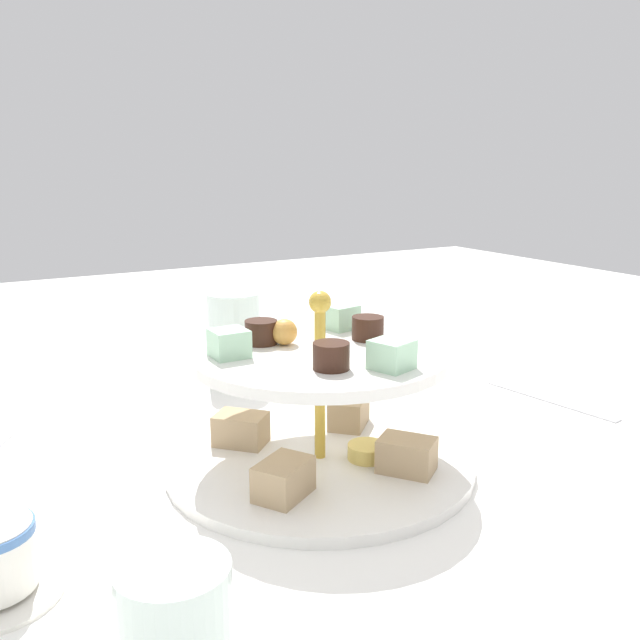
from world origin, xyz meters
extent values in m
plane|color=white|center=(0.00, 0.00, 0.00)|extent=(2.40, 2.40, 0.00)
cylinder|color=white|center=(0.00, 0.00, 0.01)|extent=(0.28, 0.28, 0.01)
cylinder|color=white|center=(0.00, 0.00, 0.11)|extent=(0.23, 0.23, 0.01)
cylinder|color=gold|center=(0.00, 0.00, 0.08)|extent=(0.01, 0.01, 0.16)
sphere|color=gold|center=(0.00, 0.00, 0.16)|extent=(0.02, 0.02, 0.02)
cube|color=tan|center=(-0.06, -0.05, 0.03)|extent=(0.06, 0.05, 0.03)
cube|color=tan|center=(0.05, -0.06, 0.03)|extent=(0.06, 0.06, 0.03)
cube|color=tan|center=(0.06, 0.05, 0.03)|extent=(0.06, 0.06, 0.03)
cube|color=tan|center=(-0.05, 0.06, 0.03)|extent=(0.06, 0.06, 0.03)
cylinder|color=#E5C660|center=(0.04, -0.03, 0.02)|extent=(0.04, 0.04, 0.01)
cylinder|color=#381E14|center=(-0.02, -0.05, 0.12)|extent=(0.03, 0.03, 0.02)
cylinder|color=#381E14|center=(0.06, 0.01, 0.12)|extent=(0.03, 0.03, 0.02)
cylinder|color=#381E14|center=(-0.04, 0.04, 0.12)|extent=(0.03, 0.03, 0.02)
cube|color=#B2E5BC|center=(0.06, 0.06, 0.12)|extent=(0.03, 0.03, 0.02)
cube|color=#B2E5BC|center=(-0.08, 0.02, 0.12)|extent=(0.03, 0.03, 0.02)
cube|color=#B2E5BC|center=(0.02, -0.08, 0.12)|extent=(0.04, 0.04, 0.02)
sphere|color=gold|center=(-0.02, 0.03, 0.12)|extent=(0.02, 0.02, 0.02)
cylinder|color=silver|center=(0.03, 0.27, 0.06)|extent=(0.07, 0.07, 0.12)
cylinder|color=silver|center=(-0.20, -0.19, 0.03)|extent=(0.06, 0.06, 0.07)
cube|color=silver|center=(0.32, 0.02, 0.00)|extent=(0.04, 0.17, 0.00)
camera|label=1|loc=(-0.30, -0.51, 0.28)|focal=38.68mm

